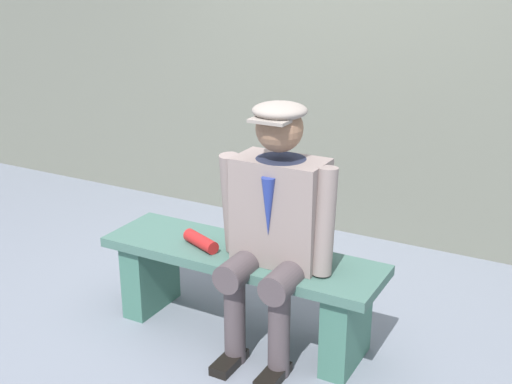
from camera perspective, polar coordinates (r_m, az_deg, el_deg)
The scene contains 5 objects.
ground_plane at distance 3.77m, azimuth -1.27°, elevation -12.01°, with size 30.00×30.00×0.00m, color slate.
bench at distance 3.61m, azimuth -1.31°, elevation -7.53°, with size 1.55×0.45×0.50m.
seated_man at distance 3.29m, azimuth 1.68°, elevation -2.37°, with size 0.62×0.56×1.33m.
rolled_magazine at distance 3.58m, azimuth -4.79°, elevation -4.26°, with size 0.07×0.07×0.24m, color #B21E1E.
stadium_wall at distance 4.91m, azimuth 8.90°, elevation 7.46°, with size 12.00×0.24×1.93m, color slate.
Camera 1 is at (-1.61, 2.78, 1.97)m, focal length 46.36 mm.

